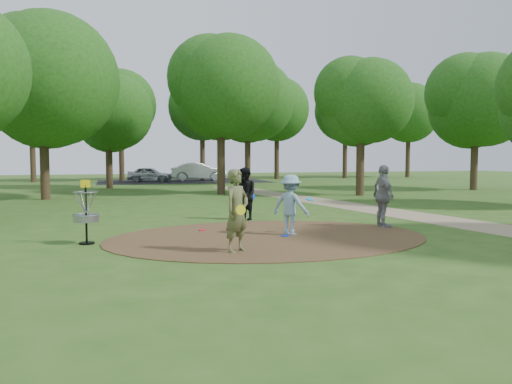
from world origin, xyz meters
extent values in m
plane|color=#2D5119|center=(0.00, 0.00, 0.00)|extent=(100.00, 100.00, 0.00)
cylinder|color=#47301C|center=(0.00, 0.00, 0.01)|extent=(8.40, 8.40, 0.02)
cube|color=#8C7A5B|center=(6.50, 2.00, 0.01)|extent=(7.55, 39.89, 0.01)
cube|color=black|center=(2.00, 30.00, 0.00)|extent=(14.00, 8.00, 0.01)
imported|color=brown|center=(-1.29, -1.73, 0.91)|extent=(0.80, 0.74, 1.82)
cylinder|color=yellow|center=(-1.28, -2.01, 0.96)|extent=(0.22, 0.06, 0.22)
imported|color=#7CA3B9|center=(0.67, 0.20, 0.81)|extent=(1.14, 1.18, 1.62)
cylinder|color=#0D93DF|center=(1.22, 0.23, 0.94)|extent=(0.27, 0.27, 0.08)
imported|color=black|center=(0.34, 3.64, 0.87)|extent=(0.90, 1.01, 1.74)
cylinder|color=blue|center=(0.58, 3.62, 0.77)|extent=(0.23, 0.12, 0.22)
imported|color=gray|center=(3.76, 0.73, 0.93)|extent=(0.51, 1.11, 1.86)
cylinder|color=white|center=(3.65, 0.75, 1.19)|extent=(0.23, 0.10, 0.22)
cylinder|color=#0B2EC2|center=(0.43, -0.04, 0.03)|extent=(0.22, 0.22, 0.02)
cylinder|color=red|center=(-1.47, 1.58, 0.03)|extent=(0.22, 0.22, 0.02)
imported|color=#ABAFB3|center=(-0.78, 30.18, 0.62)|extent=(3.88, 2.34, 1.23)
imported|color=#AEB2B6|center=(3.37, 30.53, 0.78)|extent=(4.88, 2.05, 1.57)
cylinder|color=black|center=(-4.50, 0.30, 0.68)|extent=(0.05, 0.05, 1.35)
cylinder|color=black|center=(-4.50, 0.30, 0.02)|extent=(0.36, 0.36, 0.04)
cylinder|color=gray|center=(-4.50, 0.30, 0.62)|extent=(0.60, 0.60, 0.16)
torus|color=gray|center=(-4.50, 0.30, 0.70)|extent=(0.63, 0.63, 0.03)
torus|color=gray|center=(-4.50, 0.30, 1.25)|extent=(0.58, 0.58, 0.02)
cube|color=yellow|center=(-4.50, 0.30, 1.45)|extent=(0.22, 0.02, 0.18)
cylinder|color=#332316|center=(-7.00, 14.00, 1.90)|extent=(0.44, 0.44, 3.80)
sphere|color=#1E4813|center=(-7.00, 14.00, 5.58)|extent=(6.46, 6.46, 6.46)
cylinder|color=#332316|center=(2.00, 15.00, 2.09)|extent=(0.44, 0.44, 4.18)
sphere|color=#1E4813|center=(2.00, 15.00, 5.73)|extent=(5.64, 5.64, 5.64)
cylinder|color=#332316|center=(9.00, 12.00, 1.80)|extent=(0.44, 0.44, 3.61)
sphere|color=#1E4813|center=(9.00, 12.00, 4.85)|extent=(4.51, 4.51, 4.51)
cylinder|color=#332316|center=(-4.00, 22.00, 1.71)|extent=(0.44, 0.44, 3.42)
sphere|color=#1E4813|center=(-4.00, 22.00, 4.78)|extent=(4.95, 4.95, 4.95)
cylinder|color=#332316|center=(6.00, 24.00, 2.19)|extent=(0.44, 0.44, 4.37)
sphere|color=#1E4813|center=(6.00, 24.00, 6.03)|extent=(6.05, 6.05, 6.05)
cylinder|color=#332316|center=(18.00, 14.00, 1.90)|extent=(0.44, 0.44, 3.80)
sphere|color=#1E4813|center=(18.00, 14.00, 5.39)|extent=(5.78, 5.78, 5.78)
camera|label=1|loc=(-3.91, -12.22, 2.09)|focal=35.00mm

